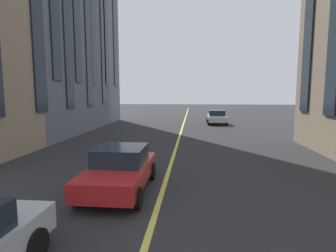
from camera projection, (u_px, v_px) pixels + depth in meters
lane_centre_line at (176, 148)px, 15.44m from camera, size 80.00×0.16×0.01m
car_red_trailing at (120, 169)px, 8.65m from camera, size 3.90×1.89×1.40m
car_silver_oncoming at (217, 117)px, 27.37m from camera, size 3.90×1.89×1.40m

